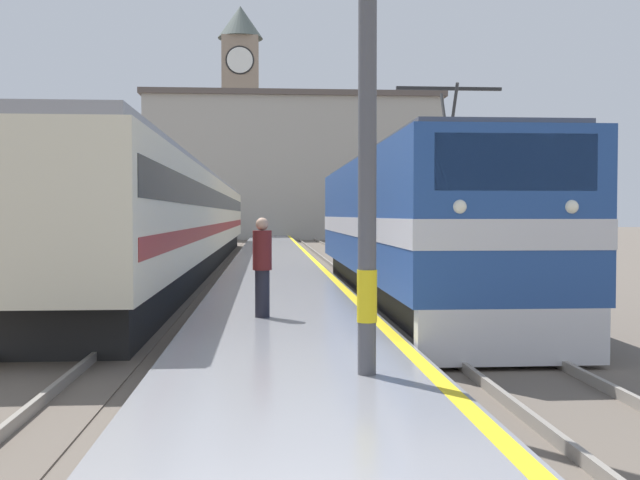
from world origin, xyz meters
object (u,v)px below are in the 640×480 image
(locomotive_train, at_px, (410,229))
(catenary_mast, at_px, (379,2))
(clock_tower, at_px, (241,114))
(passenger_train, at_px, (189,219))
(person_on_platform, at_px, (262,265))

(locomotive_train, height_order, catenary_mast, catenary_mast)
(clock_tower, bearing_deg, locomotive_train, -84.32)
(catenary_mast, relative_size, clock_tower, 0.34)
(passenger_train, distance_m, catenary_mast, 24.08)
(catenary_mast, bearing_deg, clock_tower, 93.20)
(person_on_platform, bearing_deg, clock_tower, 92.28)
(person_on_platform, bearing_deg, passenger_train, 99.82)
(clock_tower, bearing_deg, person_on_platform, -87.72)
(passenger_train, bearing_deg, catenary_mast, -78.99)
(catenary_mast, bearing_deg, person_on_platform, 105.44)
(locomotive_train, relative_size, catenary_mast, 1.90)
(person_on_platform, bearing_deg, catenary_mast, -74.56)
(locomotive_train, relative_size, person_on_platform, 8.86)
(person_on_platform, bearing_deg, locomotive_train, 52.63)
(passenger_train, bearing_deg, person_on_platform, -80.18)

